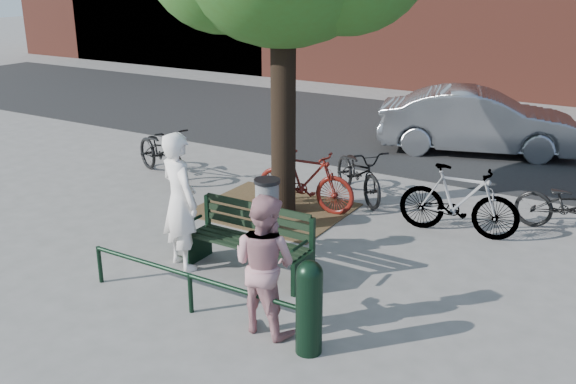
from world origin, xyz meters
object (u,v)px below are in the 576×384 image
Objects in this scene: bollard at (309,304)px; person_left at (180,201)px; person_right at (265,264)px; parked_car at (478,121)px; litter_bin at (267,205)px; park_bench at (251,238)px; bicycle_c at (359,172)px.

person_left is at bearing 159.45° from bollard.
parked_car is (-0.03, 8.62, -0.10)m from person_right.
person_right is at bearing -57.62° from litter_bin.
parked_car reaches higher than park_bench.
park_bench is 0.92× the size of person_left.
park_bench is 0.41× the size of parked_car.
person_left is 2.01m from person_right.
bollard is at bearing -49.78° from litter_bin.
person_right is 2.94m from litter_bin.
park_bench is 7.55m from parked_car.
park_bench reaches higher than litter_bin.
person_left is 8.05m from parked_car.
person_right is (0.95, -1.13, 0.33)m from park_bench.
person_right is 1.94× the size of litter_bin.
bicycle_c is (-0.04, 3.41, -0.01)m from park_bench.
park_bench is at bearing -138.61° from bicycle_c.
person_left is at bearing -99.83° from litter_bin.
parked_car reaches higher than bollard.
litter_bin is (-1.56, 2.46, -0.38)m from person_right.
litter_bin is (-0.61, 1.33, -0.06)m from park_bench.
litter_bin is 6.35m from parked_car.
bollard is 3.43m from litter_bin.
parked_car is at bearing 76.08° from litter_bin.
parked_car is at bearing 27.63° from bicycle_c.
parked_car is at bearing -85.23° from person_right.
person_left reaches higher than bicycle_c.
litter_bin is (0.29, 1.68, -0.52)m from person_left.
bicycle_c is at bearing 74.60° from litter_bin.
person_right reaches higher than park_bench.
park_bench is 3.41m from bicycle_c.
litter_bin is at bearing -53.07° from person_right.
park_bench is 1.07m from person_left.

